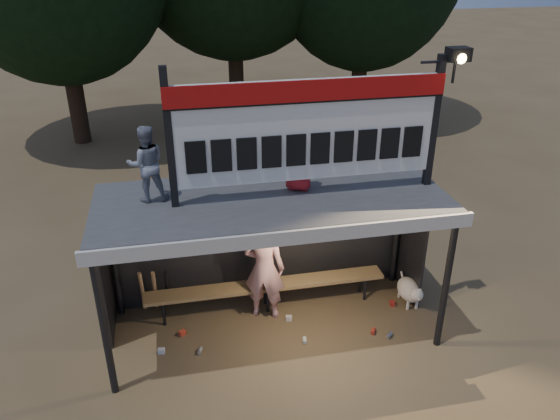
{
  "coord_description": "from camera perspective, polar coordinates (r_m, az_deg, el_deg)",
  "views": [
    {
      "loc": [
        -1.31,
        -6.88,
        5.61
      ],
      "look_at": [
        0.2,
        0.4,
        1.9
      ],
      "focal_mm": 35.0,
      "sensor_mm": 36.0,
      "label": 1
    }
  ],
  "objects": [
    {
      "name": "litter",
      "position": [
        8.83,
        0.81,
        -12.63
      ],
      "size": [
        3.97,
        0.88,
        0.08
      ],
      "color": "red",
      "rests_on": "ground"
    },
    {
      "name": "child_b",
      "position": [
        7.81,
        1.99,
        5.56
      ],
      "size": [
        0.58,
        0.5,
        1.0
      ],
      "primitive_type": "imported",
      "rotation": [
        0.0,
        0.0,
        2.69
      ],
      "color": "#A91A20",
      "rests_on": "dugout_shelter"
    },
    {
      "name": "dugout_shelter",
      "position": [
        8.16,
        -1.15,
        -0.95
      ],
      "size": [
        5.1,
        2.08,
        2.32
      ],
      "color": "#3A3A3C",
      "rests_on": "ground"
    },
    {
      "name": "bats",
      "position": [
        9.29,
        -12.94,
        -8.13
      ],
      "size": [
        0.47,
        0.33,
        0.84
      ],
      "color": "#A5784D",
      "rests_on": "ground"
    },
    {
      "name": "ground",
      "position": [
        8.97,
        -0.75,
        -12.18
      ],
      "size": [
        80.0,
        80.0,
        0.0
      ],
      "primitive_type": "plane",
      "color": "#4F3E27",
      "rests_on": "ground"
    },
    {
      "name": "player",
      "position": [
        8.74,
        -1.64,
        -6.12
      ],
      "size": [
        0.76,
        0.63,
        1.8
      ],
      "primitive_type": "imported",
      "rotation": [
        0.0,
        0.0,
        2.78
      ],
      "color": "white",
      "rests_on": "ground"
    },
    {
      "name": "child_a",
      "position": [
        7.67,
        -13.78,
        4.71
      ],
      "size": [
        0.56,
        0.46,
        1.08
      ],
      "primitive_type": "imported",
      "rotation": [
        0.0,
        0.0,
        3.25
      ],
      "color": "gray",
      "rests_on": "dugout_shelter"
    },
    {
      "name": "dog",
      "position": [
        9.57,
        13.43,
        -8.17
      ],
      "size": [
        0.36,
        0.81,
        0.49
      ],
      "color": "beige",
      "rests_on": "ground"
    },
    {
      "name": "bench",
      "position": [
        9.15,
        -1.43,
        -7.94
      ],
      "size": [
        4.0,
        0.35,
        0.48
      ],
      "color": "olive",
      "rests_on": "ground"
    },
    {
      "name": "scoreboard_assembly",
      "position": [
        7.48,
        3.36,
        8.67
      ],
      "size": [
        4.1,
        0.27,
        1.99
      ],
      "color": "black",
      "rests_on": "dugout_shelter"
    }
  ]
}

